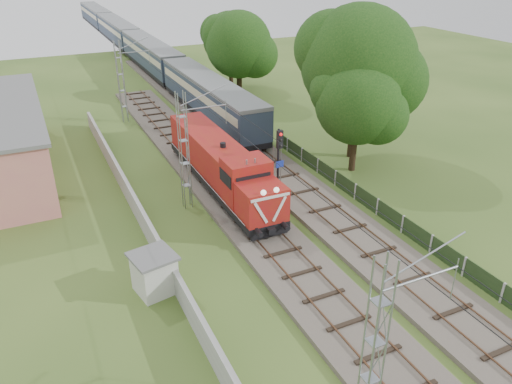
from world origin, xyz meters
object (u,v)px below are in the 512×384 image
relay_hut (154,273)px  coach_rake (132,40)px  signal_post (279,154)px  locomotive (221,165)px

relay_hut → coach_rake: bearing=78.3°
coach_rake → signal_post: (-2.34, -54.33, 1.24)m
locomotive → signal_post: size_ratio=2.87×
locomotive → coach_rake: (5.00, 50.66, 0.45)m
coach_rake → relay_hut: bearing=-101.7°
locomotive → signal_post: bearing=-54.0°
coach_rake → relay_hut: (-12.40, -60.02, -1.45)m
coach_rake → relay_hut: coach_rake is taller
signal_post → relay_hut: 11.87m
locomotive → signal_post: 4.84m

